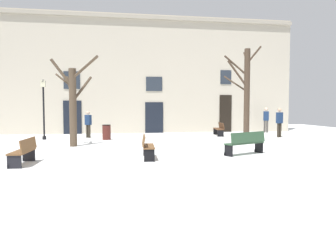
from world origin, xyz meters
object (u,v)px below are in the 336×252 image
at_px(tree_center, 246,92).
at_px(bench_by_litter_bin, 24,151).
at_px(litter_bin, 107,132).
at_px(person_by_shop_door, 88,123).
at_px(streetlamp, 44,103).
at_px(person_crossing_plaza, 266,119).
at_px(bench_near_center_tree, 219,129).
at_px(tree_near_facade, 73,102).
at_px(bench_far_corner, 147,146).
at_px(person_near_bench, 279,121).
at_px(bench_facing_shops, 246,143).

relative_size(tree_center, bench_by_litter_bin, 3.08).
xyz_separation_m(litter_bin, person_by_shop_door, (-1.12, 1.37, 0.47)).
height_order(streetlamp, person_by_shop_door, streetlamp).
bearing_deg(person_crossing_plaza, bench_near_center_tree, -133.83).
relative_size(tree_center, streetlamp, 1.43).
bearing_deg(streetlamp, tree_near_facade, -60.40).
relative_size(streetlamp, person_crossing_plaza, 1.90).
height_order(tree_near_facade, bench_far_corner, tree_near_facade).
bearing_deg(tree_near_facade, bench_far_corner, -54.18).
bearing_deg(litter_bin, tree_near_facade, -117.43).
distance_m(tree_center, person_near_bench, 4.69).
bearing_deg(person_crossing_plaza, litter_bin, -141.13).
xyz_separation_m(bench_by_litter_bin, person_near_bench, (13.12, 7.46, 0.58)).
distance_m(litter_bin, person_crossing_plaza, 11.89).
relative_size(tree_near_facade, person_crossing_plaza, 2.32).
bearing_deg(bench_far_corner, tree_near_facade, 40.00).
xyz_separation_m(bench_by_litter_bin, bench_near_center_tree, (9.84, 9.27, 0.01)).
relative_size(bench_far_corner, bench_facing_shops, 0.83).
xyz_separation_m(bench_by_litter_bin, bench_facing_shops, (8.16, 0.88, 0.04)).
height_order(bench_far_corner, person_near_bench, person_near_bench).
bearing_deg(bench_near_center_tree, tree_near_facade, -54.87).
xyz_separation_m(tree_center, person_crossing_plaza, (4.27, 6.40, -1.62)).
bearing_deg(tree_center, person_near_bench, 39.55).
distance_m(bench_by_litter_bin, bench_facing_shops, 8.20).
bearing_deg(bench_far_corner, litter_bin, 16.59).
bearing_deg(bench_near_center_tree, streetlamp, -77.28).
bearing_deg(person_crossing_plaza, bench_by_litter_bin, -118.85).
distance_m(litter_bin, bench_by_litter_bin, 8.20).
height_order(bench_near_center_tree, person_near_bench, person_near_bench).
bearing_deg(tree_center, person_crossing_plaza, 56.30).
relative_size(bench_facing_shops, person_crossing_plaza, 1.04).
bearing_deg(tree_near_facade, litter_bin, 62.57).
distance_m(tree_center, person_crossing_plaza, 7.86).
bearing_deg(person_by_shop_door, bench_near_center_tree, 41.50).
height_order(tree_near_facade, bench_facing_shops, tree_near_facade).
xyz_separation_m(bench_far_corner, person_crossing_plaza, (9.82, 10.50, 0.57)).
relative_size(bench_near_center_tree, bench_facing_shops, 0.98).
bearing_deg(bench_by_litter_bin, bench_far_corner, 101.57).
bearing_deg(litter_bin, bench_by_litter_bin, -108.41).
xyz_separation_m(litter_bin, person_near_bench, (10.53, -0.32, 0.59)).
height_order(streetlamp, person_near_bench, streetlamp).
bearing_deg(litter_bin, bench_far_corner, -77.59).
distance_m(tree_center, litter_bin, 8.10).
bearing_deg(bench_facing_shops, bench_near_center_tree, -125.88).
bearing_deg(litter_bin, bench_facing_shops, -51.13).
relative_size(litter_bin, person_by_shop_door, 0.53).
xyz_separation_m(litter_bin, bench_facing_shops, (5.57, -6.91, 0.04)).
xyz_separation_m(person_crossing_plaza, person_near_bench, (-0.88, -3.60, -0.00)).
xyz_separation_m(bench_by_litter_bin, person_by_shop_door, (1.47, 9.15, 0.47)).
bearing_deg(streetlamp, tree_center, -19.57).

